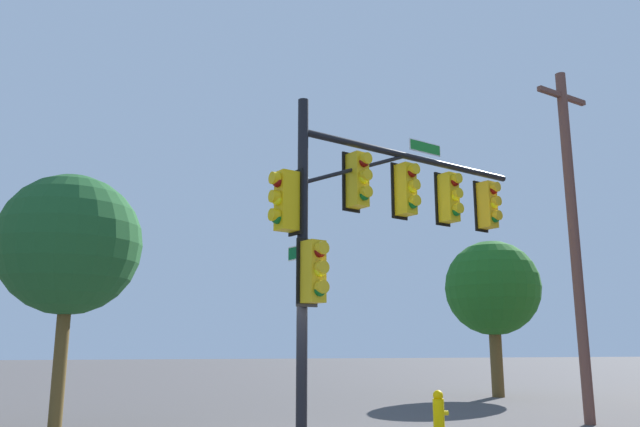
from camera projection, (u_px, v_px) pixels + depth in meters
signal_pole_assembly at (379, 213)px, 12.38m from camera, size 6.11×3.11×6.40m
utility_pole at (574, 232)px, 14.81m from camera, size 1.72×0.77×8.53m
fire_hydrant at (439, 411)px, 13.03m from camera, size 0.33×0.24×0.83m
tree_mid at (492, 288)px, 21.65m from camera, size 3.32×3.32×5.38m
tree_far at (70, 245)px, 13.24m from camera, size 3.04×3.04×5.42m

